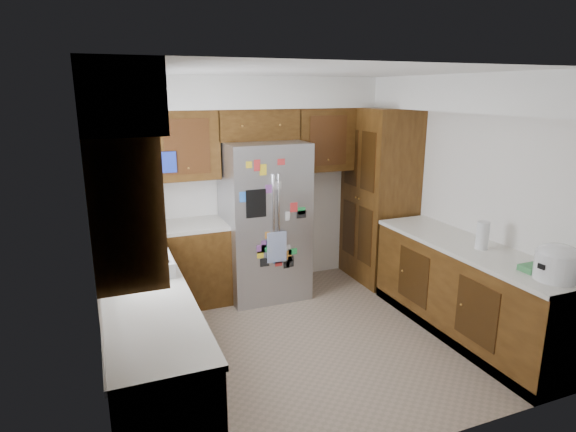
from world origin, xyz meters
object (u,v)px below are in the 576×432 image
object	(u,v)px
fridge	(264,220)
paper_towel	(482,235)
rice_cooker	(557,261)
pantry	(379,196)

from	to	relation	value
fridge	paper_towel	xyz separation A→B (m)	(1.52, -1.78, 0.15)
fridge	paper_towel	distance (m)	2.35
paper_towel	rice_cooker	bearing A→B (deg)	-91.37
fridge	pantry	bearing A→B (deg)	-2.06
fridge	paper_towel	world-z (taller)	fridge
pantry	rice_cooker	size ratio (longest dim) A/B	6.43
pantry	fridge	world-z (taller)	pantry
paper_towel	pantry	bearing A→B (deg)	90.62
rice_cooker	paper_towel	xyz separation A→B (m)	(0.02, 0.80, -0.02)
fridge	rice_cooker	size ratio (longest dim) A/B	5.38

